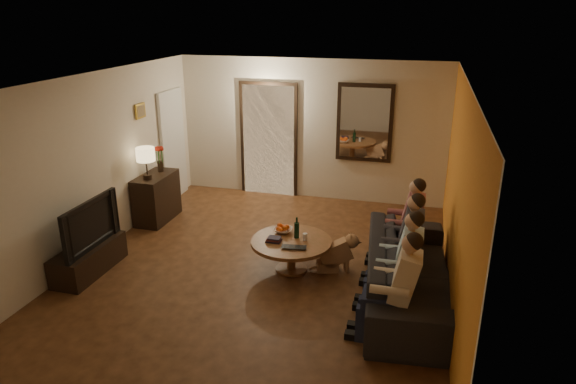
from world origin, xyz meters
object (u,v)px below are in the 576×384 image
(bowl, at_px, (283,230))
(laptop, at_px, (293,249))
(tv_stand, at_px, (89,259))
(coffee_table, at_px, (291,255))
(sofa, at_px, (409,272))
(dresser, at_px, (157,198))
(person_d, at_px, (406,226))
(wine_bottle, at_px, (297,227))
(dog, at_px, (335,252))
(tv, at_px, (84,224))
(person_b, at_px, (401,266))
(table_lamp, at_px, (146,163))
(person_c, at_px, (404,245))
(person_a, at_px, (398,292))

(bowl, height_order, laptop, bowl)
(tv_stand, distance_m, coffee_table, 2.78)
(bowl, bearing_deg, sofa, -18.25)
(dresser, relative_size, tv_stand, 0.77)
(sofa, xyz_separation_m, person_d, (-0.10, 0.90, 0.22))
(tv_stand, height_order, bowl, bowl)
(coffee_table, bearing_deg, tv_stand, -163.80)
(bowl, bearing_deg, tv_stand, -158.19)
(person_d, xyz_separation_m, coffee_table, (-1.50, -0.53, -0.38))
(wine_bottle, bearing_deg, bowl, 152.45)
(dog, bearing_deg, wine_bottle, 165.69)
(tv_stand, height_order, coffee_table, coffee_table)
(person_d, bearing_deg, dog, -156.39)
(tv, relative_size, coffee_table, 1.04)
(tv, bearing_deg, person_b, -88.51)
(tv_stand, distance_m, sofa, 4.29)
(tv_stand, relative_size, sofa, 0.45)
(table_lamp, bearing_deg, tv_stand, -90.00)
(person_d, height_order, dog, person_d)
(tv_stand, height_order, laptop, laptop)
(sofa, distance_m, person_c, 0.38)
(tv_stand, height_order, person_b, person_b)
(sofa, relative_size, laptop, 7.94)
(person_c, xyz_separation_m, coffee_table, (-1.50, 0.07, -0.38))
(tv, distance_m, wine_bottle, 2.86)
(sofa, xyz_separation_m, dog, (-1.01, 0.50, -0.10))
(table_lamp, xyz_separation_m, bowl, (2.49, -0.70, -0.59))
(tv, xyz_separation_m, laptop, (2.77, 0.49, -0.26))
(tv_stand, bearing_deg, person_c, 9.66)
(tv, bearing_deg, dog, -74.36)
(tv_stand, bearing_deg, coffee_table, 16.20)
(wine_bottle, bearing_deg, dresser, 159.02)
(person_b, height_order, coffee_table, person_b)
(laptop, bearing_deg, sofa, -10.15)
(dresser, relative_size, person_c, 0.75)
(coffee_table, bearing_deg, bowl, 129.29)
(tv, distance_m, sofa, 4.30)
(tv, bearing_deg, wine_bottle, -72.15)
(sofa, height_order, coffee_table, sofa)
(person_c, bearing_deg, person_a, -90.00)
(table_lamp, relative_size, wine_bottle, 1.74)
(person_a, distance_m, wine_bottle, 1.99)
(person_d, distance_m, bowl, 1.71)
(wine_bottle, distance_m, laptop, 0.41)
(dresser, bearing_deg, bowl, -20.34)
(tv, relative_size, dog, 2.06)
(person_a, bearing_deg, person_b, 90.00)
(person_c, xyz_separation_m, person_d, (0.00, 0.60, 0.00))
(sofa, distance_m, coffee_table, 1.65)
(tv_stand, xyz_separation_m, tv, (0.00, 0.00, 0.53))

